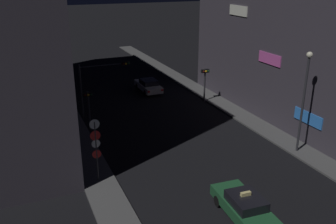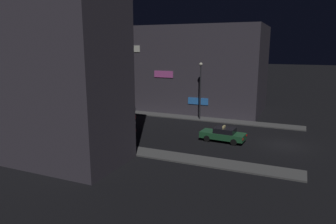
{
  "view_description": "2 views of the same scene",
  "coord_description": "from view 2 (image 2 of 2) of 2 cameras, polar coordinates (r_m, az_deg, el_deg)",
  "views": [
    {
      "loc": [
        -11.22,
        -7.83,
        12.27
      ],
      "look_at": [
        -1.11,
        15.79,
        2.55
      ],
      "focal_mm": 39.48,
      "sensor_mm": 36.0,
      "label": 1
    },
    {
      "loc": [
        -30.6,
        -1.05,
        9.32
      ],
      "look_at": [
        -0.54,
        11.97,
        2.39
      ],
      "focal_mm": 33.05,
      "sensor_mm": 36.0,
      "label": 2
    }
  ],
  "objects": [
    {
      "name": "building_facade_right",
      "position": [
        48.09,
        2.02,
        8.11
      ],
      "size": [
        11.52,
        25.21,
        12.22
      ],
      "color": "#3D3842",
      "rests_on": "ground_plane"
    },
    {
      "name": "traffic_light_left_kerb",
      "position": [
        33.62,
        -17.84,
        -0.52
      ],
      "size": [
        0.8,
        0.42,
        3.31
      ],
      "color": "#2D2D33",
      "rests_on": "ground_plane"
    },
    {
      "name": "far_car",
      "position": [
        44.96,
        -18.5,
        0.31
      ],
      "size": [
        1.83,
        4.45,
        1.42
      ],
      "color": "silver",
      "rests_on": "ground_plane"
    },
    {
      "name": "traffic_light_overhead",
      "position": [
        36.72,
        -19.58,
        2.25
      ],
      "size": [
        4.63,
        0.42,
        4.86
      ],
      "color": "#2D2D33",
      "rests_on": "ground_plane"
    },
    {
      "name": "sidewalk_right",
      "position": [
        47.69,
        -12.21,
        0.48
      ],
      "size": [
        2.07,
        56.72,
        0.13
      ],
      "primitive_type": "cube",
      "color": "#4C4C4C",
      "rests_on": "ground_plane"
    },
    {
      "name": "traffic_light_right_kerb",
      "position": [
        44.42,
        -9.94,
        2.95
      ],
      "size": [
        0.8,
        0.42,
        3.49
      ],
      "color": "#2D2D33",
      "rests_on": "ground_plane"
    },
    {
      "name": "sidewalk_left",
      "position": [
        37.14,
        -25.4,
        -3.67
      ],
      "size": [
        2.07,
        56.72,
        0.13
      ],
      "primitive_type": "cube",
      "color": "#4C4C4C",
      "rests_on": "ground_plane"
    },
    {
      "name": "sign_pole_left",
      "position": [
        27.69,
        -6.27,
        -2.27
      ],
      "size": [
        0.63,
        0.1,
        4.09
      ],
      "color": "#2D2D33",
      "rests_on": "sidewalk_left"
    },
    {
      "name": "street_lamp_near_block",
      "position": [
        39.59,
        6.01,
        5.12
      ],
      "size": [
        0.43,
        0.43,
        7.26
      ],
      "color": "#2D2D33",
      "rests_on": "sidewalk_right"
    },
    {
      "name": "ground_plane",
      "position": [
        32.0,
        20.59,
        -5.77
      ],
      "size": [
        300.0,
        300.0,
        0.0
      ],
      "primitive_type": "plane",
      "color": "black"
    },
    {
      "name": "taxi",
      "position": [
        31.5,
        10.15,
        -4.06
      ],
      "size": [
        2.09,
        4.56,
        1.62
      ],
      "color": "#1E512D",
      "rests_on": "ground_plane"
    }
  ]
}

